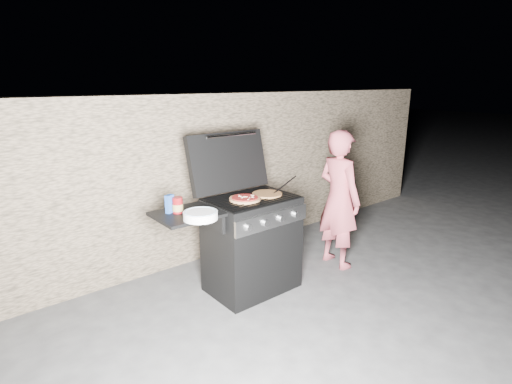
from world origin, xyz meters
TOP-DOWN VIEW (x-y plane):
  - ground at (0.00, 0.00)m, footprint 50.00×50.00m
  - stone_wall at (0.00, 1.05)m, footprint 8.00×0.35m
  - gas_grill at (-0.25, 0.00)m, footprint 1.34×0.79m
  - pizza_topped at (-0.10, -0.03)m, footprint 0.35×0.35m
  - pizza_plain at (0.16, -0.03)m, footprint 0.32×0.32m
  - sauce_jar at (-0.72, 0.05)m, footprint 0.10×0.10m
  - blue_carton at (-0.77, 0.09)m, footprint 0.08×0.06m
  - plate_stack at (-0.66, -0.20)m, footprint 0.32×0.32m
  - person at (1.05, -0.15)m, footprint 0.39×0.56m
  - tongs at (0.40, 0.00)m, footprint 0.47×0.16m

SIDE VIEW (x-z plane):
  - ground at x=0.00m, z-range 0.00..0.00m
  - gas_grill at x=-0.25m, z-range 0.00..0.91m
  - person at x=1.05m, z-range 0.00..1.46m
  - stone_wall at x=0.00m, z-range 0.00..1.80m
  - pizza_plain at x=0.16m, z-range 0.91..0.93m
  - pizza_topped at x=-0.10m, z-range 0.91..0.94m
  - plate_stack at x=-0.66m, z-range 0.90..0.96m
  - tongs at x=0.40m, z-range 0.91..1.01m
  - sauce_jar at x=-0.72m, z-range 0.90..1.03m
  - blue_carton at x=-0.77m, z-range 0.90..1.05m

